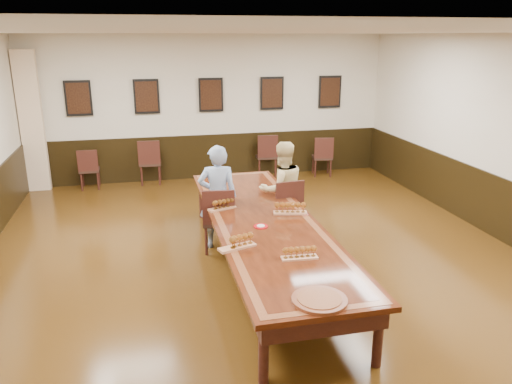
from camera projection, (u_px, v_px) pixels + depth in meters
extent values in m
cube|color=black|center=(264.00, 271.00, 7.03)|extent=(8.00, 10.00, 0.02)
cube|color=white|center=(265.00, 31.00, 6.06)|extent=(8.00, 10.00, 0.02)
cube|color=beige|center=(211.00, 108.00, 11.20)|extent=(8.00, 0.02, 3.20)
imported|color=#446CAB|center=(218.00, 197.00, 7.57)|extent=(0.63, 0.46, 1.62)
imported|color=beige|center=(282.00, 189.00, 8.03)|extent=(0.85, 0.70, 1.57)
cube|color=#CF4562|center=(304.00, 214.00, 7.03)|extent=(0.11, 0.15, 0.01)
cube|color=beige|center=(32.00, 122.00, 10.26)|extent=(0.45, 0.18, 2.90)
cube|color=black|center=(212.00, 156.00, 11.50)|extent=(7.98, 0.04, 1.00)
cube|color=black|center=(264.00, 222.00, 6.81)|extent=(1.40, 5.00, 0.06)
cube|color=brown|center=(264.00, 220.00, 6.80)|extent=(1.28, 4.88, 0.00)
cube|color=black|center=(264.00, 220.00, 6.80)|extent=(1.10, 4.70, 0.00)
cube|color=black|center=(264.00, 232.00, 6.85)|extent=(1.25, 4.85, 0.18)
cylinder|color=black|center=(264.00, 352.00, 4.64)|extent=(0.10, 0.10, 0.69)
cylinder|color=black|center=(378.00, 336.00, 4.89)|extent=(0.10, 0.10, 0.69)
cylinder|color=black|center=(202.00, 199.00, 8.95)|extent=(0.10, 0.10, 0.69)
cylinder|color=black|center=(264.00, 195.00, 9.20)|extent=(0.10, 0.10, 0.69)
cube|color=black|center=(78.00, 98.00, 10.44)|extent=(0.54, 0.03, 0.74)
cube|color=black|center=(78.00, 98.00, 10.43)|extent=(0.46, 0.01, 0.64)
cube|color=black|center=(146.00, 96.00, 10.74)|extent=(0.54, 0.03, 0.74)
cube|color=black|center=(147.00, 97.00, 10.73)|extent=(0.46, 0.01, 0.64)
cube|color=black|center=(211.00, 95.00, 11.05)|extent=(0.54, 0.03, 0.74)
cube|color=black|center=(211.00, 95.00, 11.03)|extent=(0.46, 0.01, 0.64)
cube|color=black|center=(272.00, 93.00, 11.35)|extent=(0.54, 0.03, 0.74)
cube|color=black|center=(272.00, 93.00, 11.33)|extent=(0.46, 0.01, 0.64)
cube|color=black|center=(330.00, 92.00, 11.65)|extent=(0.54, 0.03, 0.74)
cube|color=black|center=(330.00, 92.00, 11.63)|extent=(0.46, 0.01, 0.64)
cube|color=#AC6C48|center=(222.00, 209.00, 7.22)|extent=(0.43, 0.24, 0.03)
cube|color=#AC6C48|center=(290.00, 213.00, 7.03)|extent=(0.49, 0.24, 0.03)
cube|color=#AC6C48|center=(237.00, 247.00, 5.89)|extent=(0.48, 0.27, 0.03)
cube|color=#AC6C48|center=(299.00, 258.00, 5.61)|extent=(0.42, 0.15, 0.03)
cylinder|color=#AA0B0F|center=(261.00, 227.00, 6.55)|extent=(0.19, 0.19, 0.02)
cylinder|color=silver|center=(261.00, 226.00, 6.54)|extent=(0.10, 0.10, 0.01)
cylinder|color=#502010|center=(319.00, 300.00, 4.71)|extent=(0.63, 0.63, 0.04)
cylinder|color=brown|center=(319.00, 298.00, 4.70)|extent=(0.50, 0.50, 0.01)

